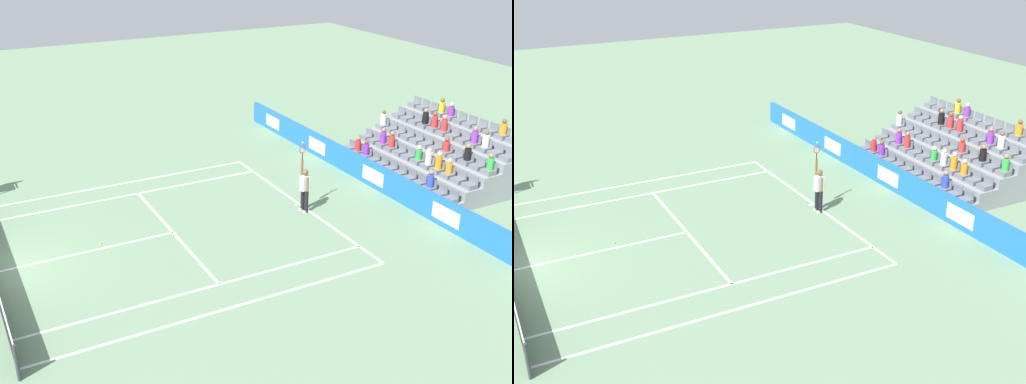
% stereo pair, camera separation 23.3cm
% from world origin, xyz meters
% --- Properties ---
extents(line_baseline, '(10.97, 0.10, 0.01)m').
position_xyz_m(line_baseline, '(0.00, -11.89, 0.00)').
color(line_baseline, white).
rests_on(line_baseline, ground).
extents(line_service, '(8.23, 0.10, 0.01)m').
position_xyz_m(line_service, '(0.00, -6.40, 0.00)').
color(line_service, white).
rests_on(line_service, ground).
extents(line_centre_service, '(0.10, 6.40, 0.01)m').
position_xyz_m(line_centre_service, '(0.00, -3.20, 0.00)').
color(line_centre_service, white).
rests_on(line_centre_service, ground).
extents(line_singles_sideline_left, '(0.10, 11.89, 0.01)m').
position_xyz_m(line_singles_sideline_left, '(4.12, -5.95, 0.00)').
color(line_singles_sideline_left, white).
rests_on(line_singles_sideline_left, ground).
extents(line_singles_sideline_right, '(0.10, 11.89, 0.01)m').
position_xyz_m(line_singles_sideline_right, '(-4.12, -5.95, 0.00)').
color(line_singles_sideline_right, white).
rests_on(line_singles_sideline_right, ground).
extents(line_doubles_sideline_left, '(0.10, 11.89, 0.01)m').
position_xyz_m(line_doubles_sideline_left, '(5.49, -5.95, 0.00)').
color(line_doubles_sideline_left, white).
rests_on(line_doubles_sideline_left, ground).
extents(line_doubles_sideline_right, '(0.10, 11.89, 0.01)m').
position_xyz_m(line_doubles_sideline_right, '(-5.49, -5.95, 0.00)').
color(line_doubles_sideline_right, white).
rests_on(line_doubles_sideline_right, ground).
extents(line_centre_mark, '(0.10, 0.20, 0.01)m').
position_xyz_m(line_centre_mark, '(0.00, -11.79, 0.00)').
color(line_centre_mark, white).
rests_on(line_centre_mark, ground).
extents(sponsor_barrier, '(22.16, 0.22, 1.09)m').
position_xyz_m(sponsor_barrier, '(0.00, -15.68, 0.55)').
color(sponsor_barrier, '#1E66AD').
rests_on(sponsor_barrier, ground).
extents(tennis_player, '(0.53, 0.38, 2.85)m').
position_xyz_m(tennis_player, '(-0.65, -11.72, 0.99)').
color(tennis_player, black).
rests_on(tennis_player, ground).
extents(stadium_stand, '(7.44, 4.75, 2.99)m').
position_xyz_m(stadium_stand, '(-0.00, -19.24, 0.83)').
color(stadium_stand, gray).
rests_on(stadium_stand, ground).
extents(loose_tennis_ball, '(0.07, 0.07, 0.07)m').
position_xyz_m(loose_tennis_ball, '(0.36, -3.76, 0.03)').
color(loose_tennis_ball, '#D1E533').
rests_on(loose_tennis_ball, ground).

